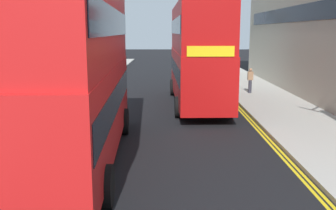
# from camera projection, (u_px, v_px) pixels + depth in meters

# --- Properties ---
(sidewalk_right) EXTENTS (4.00, 80.00, 0.14)m
(sidewalk_right) POSITION_uv_depth(u_px,v_px,m) (299.00, 122.00, 17.54)
(sidewalk_right) COLOR #ADA89E
(sidewalk_right) RESTS_ON ground
(sidewalk_left) EXTENTS (4.00, 80.00, 0.14)m
(sidewalk_left) POSITION_uv_depth(u_px,v_px,m) (14.00, 122.00, 17.50)
(sidewalk_left) COLOR #ADA89E
(sidewalk_left) RESTS_ON ground
(kerb_line_outer) EXTENTS (0.10, 56.00, 0.01)m
(kerb_line_outer) POSITION_uv_depth(u_px,v_px,m) (264.00, 135.00, 15.59)
(kerb_line_outer) COLOR yellow
(kerb_line_outer) RESTS_ON ground
(kerb_line_inner) EXTENTS (0.10, 56.00, 0.01)m
(kerb_line_inner) POSITION_uv_depth(u_px,v_px,m) (260.00, 135.00, 15.58)
(kerb_line_inner) COLOR yellow
(kerb_line_inner) RESTS_ON ground
(double_decker_bus_away) EXTENTS (3.15, 10.90, 5.64)m
(double_decker_bus_away) POSITION_uv_depth(u_px,v_px,m) (74.00, 67.00, 11.83)
(double_decker_bus_away) COLOR red
(double_decker_bus_away) RESTS_ON ground
(double_decker_bus_oncoming) EXTENTS (3.01, 10.87, 5.64)m
(double_decker_bus_oncoming) POSITION_uv_depth(u_px,v_px,m) (196.00, 51.00, 21.44)
(double_decker_bus_oncoming) COLOR #B20F0F
(double_decker_bus_oncoming) RESTS_ON ground
(pedestrian_far) EXTENTS (0.34, 0.22, 1.62)m
(pedestrian_far) POSITION_uv_depth(u_px,v_px,m) (249.00, 80.00, 25.20)
(pedestrian_far) COLOR #2D2D38
(pedestrian_far) RESTS_ON sidewalk_right
(street_tree_mid) EXTENTS (1.84, 1.68, 6.12)m
(street_tree_mid) POSITION_uv_depth(u_px,v_px,m) (228.00, 43.00, 36.23)
(street_tree_mid) COLOR #6B6047
(street_tree_mid) RESTS_ON sidewalk_right
(street_tree_far) EXTENTS (1.60, 1.69, 5.09)m
(street_tree_far) POSITION_uv_depth(u_px,v_px,m) (225.00, 51.00, 30.83)
(street_tree_far) COLOR #6B6047
(street_tree_far) RESTS_ON sidewalk_right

